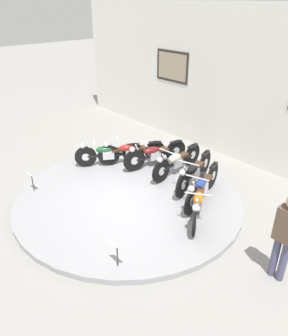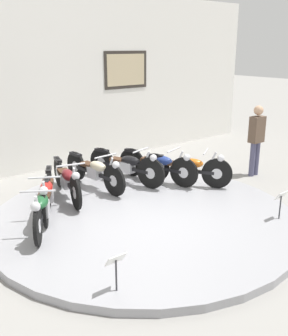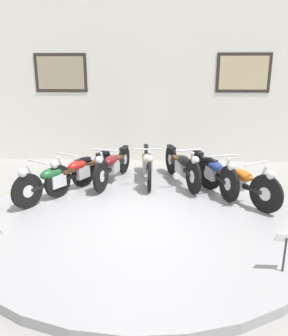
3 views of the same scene
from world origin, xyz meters
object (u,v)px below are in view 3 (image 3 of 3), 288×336
Objects in this scene: motorcycle_blue at (213,171)px; motorcycle_red at (81,170)px; motorcycle_cream at (148,163)px; motorcycle_maroon at (113,165)px; motorcycle_orange at (237,180)px; motorcycle_green at (56,178)px; info_placard_front_centre at (286,243)px; motorcycle_black at (182,165)px.

motorcycle_red is at bearing 179.99° from motorcycle_blue.
motorcycle_cream is 1.40m from motorcycle_blue.
motorcycle_maroon reaches higher than motorcycle_red.
motorcycle_red is 1.41m from motorcycle_cream.
motorcycle_cream and motorcycle_orange have the same top height.
motorcycle_green is 0.86× the size of motorcycle_cream.
info_placard_front_centre is at bearing -62.68° from motorcycle_cream.
motorcycle_black is 3.33m from info_placard_front_centre.
motorcycle_green is 2.55m from motorcycle_black.
motorcycle_maroon is 0.98× the size of motorcycle_cream.
motorcycle_blue is (2.96, 0.55, 0.02)m from motorcycle_green.
motorcycle_cream reaches higher than info_placard_front_centre.
info_placard_front_centre is at bearing -88.43° from motorcycle_orange.
motorcycle_cream reaches higher than motorcycle_green.
motorcycle_maroon is at bearing -169.53° from motorcycle_cream.
info_placard_front_centre is (1.71, -3.31, -0.02)m from motorcycle_cream.
motorcycle_black reaches higher than motorcycle_maroon.
info_placard_front_centre is at bearing -42.74° from motorcycle_red.
motorcycle_red is at bearing -169.42° from motorcycle_black.
motorcycle_blue is 2.83m from info_placard_front_centre.
motorcycle_orange is 2.25m from info_placard_front_centre.
motorcycle_maroon reaches higher than info_placard_front_centre.
motorcycle_orange is 3.26× the size of info_placard_front_centre.
info_placard_front_centre is (0.41, -2.80, -0.02)m from motorcycle_blue.
motorcycle_orange is at bearing 91.57° from info_placard_front_centre.
motorcycle_blue is at bearing 122.18° from motorcycle_orange.
motorcycle_green is 1.02× the size of motorcycle_orange.
motorcycle_maroon is 1.02× the size of motorcycle_blue.
motorcycle_maroon is at bearing 158.67° from motorcycle_orange.
motorcycle_red is at bearing -158.74° from motorcycle_cream.
motorcycle_black is at bearing 21.45° from motorcycle_green.
info_placard_front_centre is (3.03, -2.80, -0.01)m from motorcycle_red.
motorcycle_green is at bearing -158.55° from motorcycle_black.
motorcycle_cream is at bearing 147.20° from motorcycle_orange.
motorcycle_blue is at bearing -33.31° from motorcycle_black.
motorcycle_black is (2.38, 0.93, 0.03)m from motorcycle_green.
motorcycle_green is 0.87× the size of motorcycle_maroon.
motorcycle_maroon is at bearing 127.50° from info_placard_front_centre.
motorcycle_cream is at bearing 158.49° from motorcycle_blue.
motorcycle_black reaches higher than info_placard_front_centre.
motorcycle_green is 0.97× the size of motorcycle_red.
motorcycle_orange is (0.35, -0.55, -0.00)m from motorcycle_blue.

